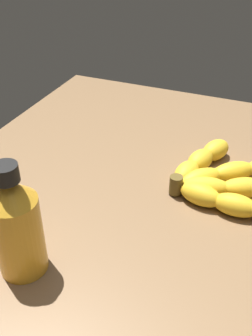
# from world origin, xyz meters

# --- Properties ---
(ground_plane) EXTENTS (0.88, 0.62, 0.04)m
(ground_plane) POSITION_xyz_m (0.00, 0.00, -0.02)
(ground_plane) COLOR brown
(banana_bunch) EXTENTS (0.19, 0.21, 0.03)m
(banana_bunch) POSITION_xyz_m (-0.10, 0.14, 0.02)
(banana_bunch) COLOR yellow
(banana_bunch) RESTS_ON ground_plane
(honey_bottle) EXTENTS (0.06, 0.06, 0.15)m
(honey_bottle) POSITION_xyz_m (0.16, -0.06, 0.07)
(honey_bottle) COLOR gold
(honey_bottle) RESTS_ON ground_plane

